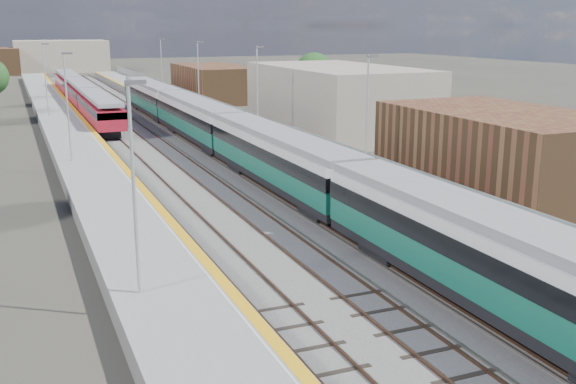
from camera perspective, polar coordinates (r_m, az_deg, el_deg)
ground at (r=66.91m, az=-10.27°, el=4.88°), size 320.00×320.00×0.00m
ballast_bed at (r=68.91m, az=-12.55°, el=5.05°), size 10.50×155.00×0.06m
tracks at (r=70.63m, az=-12.32°, el=5.34°), size 8.96×160.00×0.17m
platform_right at (r=70.49m, az=-6.51°, el=5.90°), size 4.70×155.00×8.52m
platform_left at (r=68.01m, az=-18.23°, el=4.99°), size 4.30×155.00×8.52m
green_train at (r=51.49m, az=-4.84°, el=4.93°), size 2.90×80.67×3.19m
red_train at (r=89.01m, az=-17.13°, el=7.97°), size 2.66×53.96×3.35m
tree_d at (r=91.39m, az=2.20°, el=10.15°), size 5.02×5.02×6.80m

